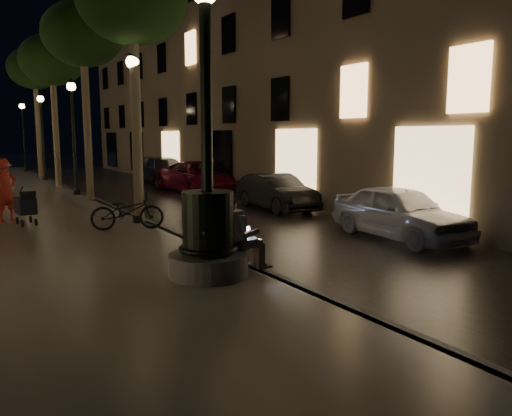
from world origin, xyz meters
TOP-DOWN VIEW (x-y plane):
  - ground at (0.00, 15.00)m, footprint 120.00×120.00m
  - cobble_lane at (3.00, 15.00)m, footprint 6.00×45.00m
  - curb_strip at (0.00, 15.00)m, footprint 0.25×45.00m
  - building_right at (10.00, 18.00)m, footprint 8.00×36.00m
  - fountain_lamppost at (-1.00, 2.00)m, footprint 1.40×1.40m
  - seated_man_laptop at (-0.39, 2.00)m, footprint 1.00×0.34m
  - tree_near at (-0.25, 8.00)m, footprint 3.00×3.00m
  - tree_second at (-0.20, 14.00)m, footprint 3.00×3.00m
  - tree_third at (-0.30, 20.00)m, footprint 3.00×3.00m
  - tree_far at (-0.22, 26.00)m, footprint 3.00×3.00m
  - lamp_curb_a at (-0.30, 8.00)m, footprint 0.36×0.36m
  - lamp_curb_b at (-0.30, 16.00)m, footprint 0.36×0.36m
  - lamp_curb_c at (-0.30, 24.00)m, footprint 0.36×0.36m
  - lamp_curb_d at (-0.30, 32.00)m, footprint 0.36×0.36m
  - stroller at (-3.07, 9.21)m, footprint 0.52×1.05m
  - car_front at (5.06, 3.17)m, footprint 1.95×4.22m
  - car_second at (5.15, 9.06)m, footprint 1.55×4.00m
  - car_third at (5.20, 15.73)m, footprint 2.43×5.25m
  - car_rear at (5.20, 20.00)m, footprint 2.48×5.21m
  - pedestrian_red at (-3.46, 10.11)m, footprint 0.79×0.71m
  - pedestrian_white at (-3.20, 13.85)m, footprint 1.16×1.19m
  - bicycle at (-0.89, 7.04)m, footprint 1.98×1.18m

SIDE VIEW (x-z plane):
  - ground at x=0.00m, z-range 0.00..0.00m
  - cobble_lane at x=3.00m, z-range 0.00..0.02m
  - curb_strip at x=0.00m, z-range 0.00..0.20m
  - car_second at x=5.15m, z-range 0.00..1.30m
  - bicycle at x=-0.89m, z-range 0.20..1.18m
  - car_front at x=5.06m, z-range 0.00..1.40m
  - car_third at x=5.20m, z-range 0.00..1.46m
  - stroller at x=-3.07m, z-range 0.20..1.26m
  - car_rear at x=5.20m, z-range 0.00..1.47m
  - seated_man_laptop at x=-0.39m, z-range 0.24..1.61m
  - pedestrian_white at x=-3.20m, z-range 0.20..1.84m
  - pedestrian_red at x=-3.46m, z-range 0.20..2.02m
  - fountain_lamppost at x=-1.00m, z-range -1.39..3.81m
  - lamp_curb_a at x=-0.30m, z-range 0.83..5.64m
  - lamp_curb_b at x=-0.30m, z-range 0.83..5.64m
  - lamp_curb_c at x=-0.30m, z-range 0.83..5.64m
  - lamp_curb_d at x=-0.30m, z-range 0.83..5.64m
  - tree_third at x=-0.30m, z-range 2.54..9.74m
  - tree_near at x=-0.25m, z-range 2.59..9.89m
  - tree_second at x=-0.20m, z-range 2.63..10.03m
  - tree_far at x=-0.22m, z-range 2.68..10.18m
  - building_right at x=10.00m, z-range 0.00..15.00m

